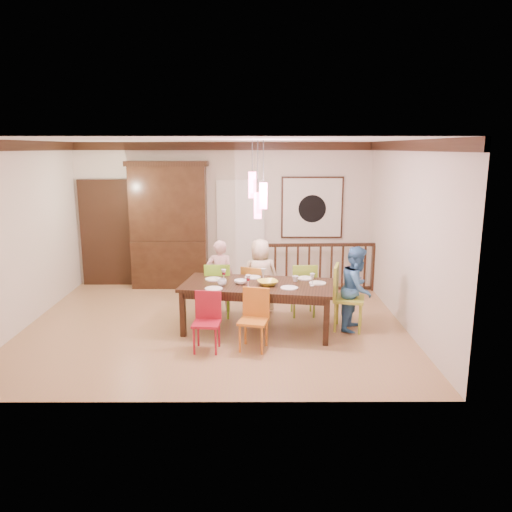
{
  "coord_description": "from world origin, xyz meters",
  "views": [
    {
      "loc": [
        0.63,
        -7.61,
        2.79
      ],
      "look_at": [
        0.65,
        0.11,
        1.11
      ],
      "focal_mm": 35.0,
      "sensor_mm": 36.0,
      "label": 1
    }
  ],
  "objects_px": {
    "chair_far_left": "(218,285)",
    "person_far_mid": "(260,276)",
    "person_far_left": "(220,277)",
    "person_end_right": "(357,288)",
    "china_hutch": "(169,225)",
    "dining_table": "(258,288)",
    "balustrade": "(320,266)",
    "chair_end_right": "(349,293)"
  },
  "relations": [
    {
      "from": "person_far_left",
      "to": "china_hutch",
      "type": "bearing_deg",
      "value": -62.08
    },
    {
      "from": "dining_table",
      "to": "balustrade",
      "type": "bearing_deg",
      "value": 69.74
    },
    {
      "from": "person_far_mid",
      "to": "chair_end_right",
      "type": "bearing_deg",
      "value": 138.58
    },
    {
      "from": "chair_end_right",
      "to": "person_end_right",
      "type": "xyz_separation_m",
      "value": [
        0.12,
        0.01,
        0.08
      ]
    },
    {
      "from": "chair_end_right",
      "to": "person_end_right",
      "type": "height_order",
      "value": "person_end_right"
    },
    {
      "from": "dining_table",
      "to": "china_hutch",
      "type": "relative_size",
      "value": 0.96
    },
    {
      "from": "china_hutch",
      "to": "balustrade",
      "type": "height_order",
      "value": "china_hutch"
    },
    {
      "from": "chair_far_left",
      "to": "china_hutch",
      "type": "xyz_separation_m",
      "value": [
        -1.1,
        1.85,
        0.74
      ]
    },
    {
      "from": "china_hutch",
      "to": "chair_far_left",
      "type": "bearing_deg",
      "value": -59.25
    },
    {
      "from": "balustrade",
      "to": "person_far_mid",
      "type": "relative_size",
      "value": 1.79
    },
    {
      "from": "dining_table",
      "to": "person_far_mid",
      "type": "xyz_separation_m",
      "value": [
        0.05,
        0.86,
        -0.03
      ]
    },
    {
      "from": "chair_far_left",
      "to": "person_end_right",
      "type": "distance_m",
      "value": 2.29
    },
    {
      "from": "china_hutch",
      "to": "person_end_right",
      "type": "bearing_deg",
      "value": -37.0
    },
    {
      "from": "chair_far_left",
      "to": "china_hutch",
      "type": "distance_m",
      "value": 2.28
    },
    {
      "from": "dining_table",
      "to": "chair_end_right",
      "type": "bearing_deg",
      "value": 10.97
    },
    {
      "from": "chair_end_right",
      "to": "person_far_mid",
      "type": "bearing_deg",
      "value": 73.39
    },
    {
      "from": "china_hutch",
      "to": "balustrade",
      "type": "relative_size",
      "value": 1.1
    },
    {
      "from": "person_far_left",
      "to": "person_far_mid",
      "type": "height_order",
      "value": "person_far_mid"
    },
    {
      "from": "person_end_right",
      "to": "china_hutch",
      "type": "bearing_deg",
      "value": 78.15
    },
    {
      "from": "dining_table",
      "to": "balustrade",
      "type": "xyz_separation_m",
      "value": [
        1.25,
        2.19,
        -0.17
      ]
    },
    {
      "from": "dining_table",
      "to": "person_far_mid",
      "type": "height_order",
      "value": "person_far_mid"
    },
    {
      "from": "chair_far_left",
      "to": "china_hutch",
      "type": "bearing_deg",
      "value": -59.64
    },
    {
      "from": "person_far_left",
      "to": "person_far_mid",
      "type": "xyz_separation_m",
      "value": [
        0.69,
        -0.0,
        0.01
      ]
    },
    {
      "from": "chair_far_left",
      "to": "person_far_mid",
      "type": "xyz_separation_m",
      "value": [
        0.71,
        0.18,
        0.11
      ]
    },
    {
      "from": "china_hutch",
      "to": "person_end_right",
      "type": "distance_m",
      "value": 4.18
    },
    {
      "from": "china_hutch",
      "to": "person_far_left",
      "type": "height_order",
      "value": "china_hutch"
    },
    {
      "from": "dining_table",
      "to": "chair_far_left",
      "type": "bearing_deg",
      "value": 143.55
    },
    {
      "from": "chair_end_right",
      "to": "person_far_mid",
      "type": "relative_size",
      "value": 0.79
    },
    {
      "from": "china_hutch",
      "to": "person_far_mid",
      "type": "relative_size",
      "value": 1.97
    },
    {
      "from": "chair_end_right",
      "to": "person_far_left",
      "type": "distance_m",
      "value": 2.22
    },
    {
      "from": "chair_end_right",
      "to": "person_end_right",
      "type": "distance_m",
      "value": 0.14
    },
    {
      "from": "dining_table",
      "to": "balustrade",
      "type": "height_order",
      "value": "balustrade"
    },
    {
      "from": "chair_end_right",
      "to": "balustrade",
      "type": "xyz_separation_m",
      "value": [
        -0.17,
        2.15,
        -0.08
      ]
    },
    {
      "from": "person_far_left",
      "to": "person_end_right",
      "type": "xyz_separation_m",
      "value": [
        2.18,
        -0.81,
        0.02
      ]
    },
    {
      "from": "dining_table",
      "to": "person_far_mid",
      "type": "relative_size",
      "value": 1.89
    },
    {
      "from": "dining_table",
      "to": "person_far_left",
      "type": "xyz_separation_m",
      "value": [
        -0.64,
        0.86,
        -0.04
      ]
    },
    {
      "from": "balustrade",
      "to": "person_far_mid",
      "type": "xyz_separation_m",
      "value": [
        -1.2,
        -1.33,
        0.14
      ]
    },
    {
      "from": "china_hutch",
      "to": "person_far_left",
      "type": "xyz_separation_m",
      "value": [
        1.12,
        -1.67,
        -0.63
      ]
    },
    {
      "from": "chair_end_right",
      "to": "person_far_left",
      "type": "height_order",
      "value": "person_far_left"
    },
    {
      "from": "person_far_mid",
      "to": "person_end_right",
      "type": "relative_size",
      "value": 0.98
    },
    {
      "from": "dining_table",
      "to": "balustrade",
      "type": "distance_m",
      "value": 2.53
    },
    {
      "from": "balustrade",
      "to": "person_far_mid",
      "type": "distance_m",
      "value": 1.79
    }
  ]
}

